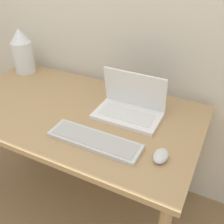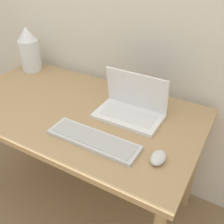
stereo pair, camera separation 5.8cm
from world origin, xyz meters
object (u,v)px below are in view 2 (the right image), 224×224
keyboard (93,140)px  laptop (131,107)px  mouse (158,158)px  vase (29,49)px

keyboard → laptop: bearing=79.0°
keyboard → mouse: 0.31m
mouse → keyboard: bearing=-174.5°
mouse → laptop: bearing=134.9°
laptop → vase: vase is taller
laptop → mouse: 0.36m
laptop → mouse: size_ratio=3.53×
laptop → vase: (-0.87, 0.17, 0.10)m
laptop → keyboard: size_ratio=0.77×
vase → keyboard: bearing=-29.0°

